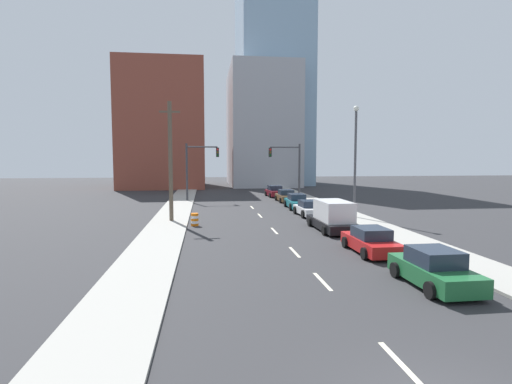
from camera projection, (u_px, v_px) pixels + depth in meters
sidewalk_left at (184, 196)px, 52.76m from camera, size 2.96×92.91×0.12m
sidewalk_right at (296, 195)px, 54.67m from camera, size 2.96×92.91×0.12m
lane_stripe_at_2m at (402, 365)px, 9.78m from camera, size 0.16×2.40×0.01m
lane_stripe_at_9m at (322, 281)px, 16.40m from camera, size 0.16×2.40×0.01m
lane_stripe_at_14m at (295, 252)px, 21.50m from camera, size 0.16×2.40×0.01m
lane_stripe_at_20m at (274, 231)px, 27.80m from camera, size 0.16×2.40×0.01m
lane_stripe_at_28m at (260, 216)px, 35.16m from camera, size 0.16×2.40×0.01m
lane_stripe_at_34m at (252, 207)px, 41.02m from camera, size 0.16×2.40×0.01m
building_brick_left at (164, 127)px, 69.50m from camera, size 14.00×16.00×20.97m
building_office_center at (261, 128)px, 75.65m from camera, size 12.00×20.00×21.54m
building_glass_right at (272, 81)px, 79.13m from camera, size 13.00×20.00×40.52m
traffic_signal_left at (196, 164)px, 46.44m from camera, size 3.87×0.35×6.76m
traffic_signal_right at (291, 164)px, 47.87m from camera, size 3.87×0.35×6.76m
utility_pole_left_mid at (170, 161)px, 31.30m from camera, size 1.60×0.32×9.45m
traffic_barrel at (195, 220)px, 29.81m from camera, size 0.56×0.56×0.95m
street_lamp at (355, 154)px, 33.18m from camera, size 0.44×0.44×9.36m
sedan_green at (434, 269)px, 15.71m from camera, size 2.12×4.27×1.51m
sedan_red at (371, 241)px, 21.32m from camera, size 2.10×4.42×1.37m
box_truck_black at (333, 217)px, 27.85m from camera, size 2.52×5.75×2.10m
sedan_white at (309, 209)px, 35.01m from camera, size 2.22×4.33×1.36m
sedan_teal at (297, 202)px, 40.07m from camera, size 2.09×4.81×1.48m
sedan_brown at (286, 196)px, 46.37m from camera, size 2.10×4.43×1.40m
sedan_maroon at (275, 192)px, 52.40m from camera, size 2.26×4.40×1.46m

